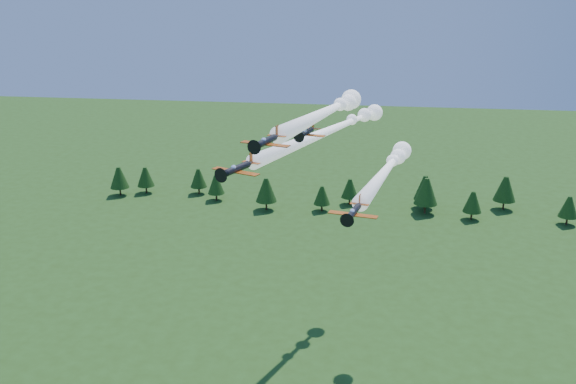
# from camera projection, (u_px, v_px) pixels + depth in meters

# --- Properties ---
(plane_lead) EXTENTS (15.54, 41.60, 3.70)m
(plane_lead) POSITION_uv_depth(u_px,v_px,m) (328.00, 111.00, 108.01)
(plane_lead) COLOR black
(plane_lead) RESTS_ON ground
(plane_left) EXTENTS (26.55, 56.37, 3.70)m
(plane_left) POSITION_uv_depth(u_px,v_px,m) (331.00, 130.00, 127.64)
(plane_left) COLOR black
(plane_left) RESTS_ON ground
(plane_right) EXTENTS (13.25, 42.90, 3.70)m
(plane_right) POSITION_uv_depth(u_px,v_px,m) (387.00, 169.00, 115.88)
(plane_right) COLOR black
(plane_right) RESTS_ON ground
(plane_slot) EXTENTS (6.45, 7.12, 2.26)m
(plane_slot) POSITION_uv_depth(u_px,v_px,m) (306.00, 133.00, 102.05)
(plane_slot) COLOR black
(plane_slot) RESTS_ON ground
(treeline) EXTENTS (170.24, 19.72, 11.89)m
(treeline) POSITION_uv_depth(u_px,v_px,m) (362.00, 189.00, 211.61)
(treeline) COLOR #382314
(treeline) RESTS_ON ground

